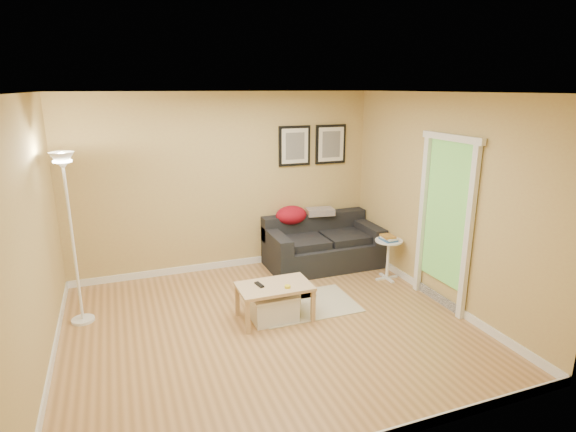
% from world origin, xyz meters
% --- Properties ---
extents(floor, '(4.50, 4.50, 0.00)m').
position_xyz_m(floor, '(0.00, 0.00, 0.00)').
color(floor, '#B5844D').
rests_on(floor, ground).
extents(ceiling, '(4.50, 4.50, 0.00)m').
position_xyz_m(ceiling, '(0.00, 0.00, 2.60)').
color(ceiling, white).
rests_on(ceiling, wall_back).
extents(wall_back, '(4.50, 0.00, 4.50)m').
position_xyz_m(wall_back, '(0.00, 2.00, 1.30)').
color(wall_back, tan).
rests_on(wall_back, ground).
extents(wall_front, '(4.50, 0.00, 4.50)m').
position_xyz_m(wall_front, '(0.00, -2.00, 1.30)').
color(wall_front, tan).
rests_on(wall_front, ground).
extents(wall_left, '(0.00, 4.00, 4.00)m').
position_xyz_m(wall_left, '(-2.25, 0.00, 1.30)').
color(wall_left, tan).
rests_on(wall_left, ground).
extents(wall_right, '(0.00, 4.00, 4.00)m').
position_xyz_m(wall_right, '(2.25, 0.00, 1.30)').
color(wall_right, tan).
rests_on(wall_right, ground).
extents(baseboard_back, '(4.50, 0.02, 0.10)m').
position_xyz_m(baseboard_back, '(0.00, 1.99, 0.05)').
color(baseboard_back, white).
rests_on(baseboard_back, ground).
extents(baseboard_left, '(0.02, 4.00, 0.10)m').
position_xyz_m(baseboard_left, '(-2.24, 0.00, 0.05)').
color(baseboard_left, white).
rests_on(baseboard_left, ground).
extents(baseboard_right, '(0.02, 4.00, 0.10)m').
position_xyz_m(baseboard_right, '(2.24, 0.00, 0.05)').
color(baseboard_right, white).
rests_on(baseboard_right, ground).
extents(sofa, '(1.70, 0.90, 0.75)m').
position_xyz_m(sofa, '(1.38, 1.53, 0.38)').
color(sofa, black).
rests_on(sofa, ground).
extents(red_throw, '(0.48, 0.36, 0.28)m').
position_xyz_m(red_throw, '(0.97, 1.82, 0.77)').
color(red_throw, maroon).
rests_on(red_throw, sofa).
extents(plaid_throw, '(0.45, 0.32, 0.10)m').
position_xyz_m(plaid_throw, '(1.45, 1.82, 0.78)').
color(plaid_throw, tan).
rests_on(plaid_throw, sofa).
extents(framed_print_left, '(0.50, 0.04, 0.60)m').
position_xyz_m(framed_print_left, '(1.08, 1.98, 1.80)').
color(framed_print_left, black).
rests_on(framed_print_left, wall_back).
extents(framed_print_right, '(0.50, 0.04, 0.60)m').
position_xyz_m(framed_print_right, '(1.68, 1.98, 1.80)').
color(framed_print_right, black).
rests_on(framed_print_right, wall_back).
extents(area_rug, '(1.25, 0.85, 0.01)m').
position_xyz_m(area_rug, '(0.60, 0.37, 0.01)').
color(area_rug, beige).
rests_on(area_rug, ground).
extents(green_runner, '(0.70, 0.50, 0.01)m').
position_xyz_m(green_runner, '(0.49, 0.78, 0.01)').
color(green_runner, '#668C4C').
rests_on(green_runner, ground).
extents(coffee_table, '(0.89, 0.59, 0.43)m').
position_xyz_m(coffee_table, '(0.13, 0.19, 0.21)').
color(coffee_table, tan).
rests_on(coffee_table, ground).
extents(remote_control, '(0.08, 0.17, 0.02)m').
position_xyz_m(remote_control, '(-0.04, 0.24, 0.44)').
color(remote_control, black).
rests_on(remote_control, coffee_table).
extents(tape_roll, '(0.07, 0.07, 0.03)m').
position_xyz_m(tape_roll, '(0.25, 0.06, 0.44)').
color(tape_roll, yellow).
rests_on(tape_roll, coffee_table).
extents(storage_bin, '(0.53, 0.39, 0.33)m').
position_xyz_m(storage_bin, '(0.11, 0.16, 0.16)').
color(storage_bin, white).
rests_on(storage_bin, ground).
extents(side_table, '(0.38, 0.38, 0.59)m').
position_xyz_m(side_table, '(2.02, 0.73, 0.29)').
color(side_table, white).
rests_on(side_table, ground).
extents(book_stack, '(0.24, 0.28, 0.07)m').
position_xyz_m(book_stack, '(2.00, 0.72, 0.62)').
color(book_stack, '#305990').
rests_on(book_stack, side_table).
extents(floor_lamp, '(0.26, 0.26, 2.00)m').
position_xyz_m(floor_lamp, '(-2.00, 0.92, 0.95)').
color(floor_lamp, white).
rests_on(floor_lamp, ground).
extents(doorway, '(0.12, 1.01, 2.13)m').
position_xyz_m(doorway, '(2.20, -0.15, 1.02)').
color(doorway, white).
rests_on(doorway, ground).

